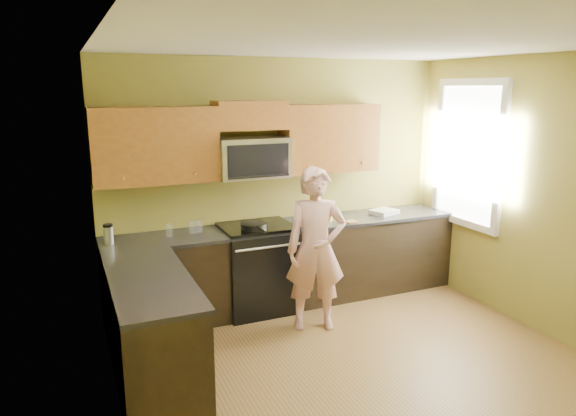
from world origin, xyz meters
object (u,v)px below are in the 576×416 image
microwave (252,177)px  travel_mug (109,245)px  stove (257,268)px  butter_tub (327,220)px  woman (316,249)px  frying_pan (254,229)px

microwave → travel_mug: size_ratio=3.80×
stove → butter_tub: size_ratio=7.18×
butter_tub → travel_mug: bearing=-179.9°
woman → frying_pan: (-0.46, 0.53, 0.13)m
stove → microwave: (0.00, 0.12, 0.97)m
frying_pan → microwave: bearing=69.6°
travel_mug → microwave: bearing=5.2°
butter_tub → microwave: bearing=171.1°
woman → butter_tub: size_ratio=12.39×
frying_pan → butter_tub: 0.92m
woman → butter_tub: woman is taller
stove → woman: woman is taller
microwave → woman: 1.07m
microwave → butter_tub: microwave is taller
butter_tub → frying_pan: bearing=-173.1°
frying_pan → butter_tub: (0.91, 0.11, -0.03)m
butter_tub → travel_mug: 2.33m
stove → butter_tub: butter_tub is taller
stove → frying_pan: frying_pan is taller
microwave → travel_mug: 1.60m
travel_mug → woman: bearing=-18.5°
stove → butter_tub: bearing=-0.4°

